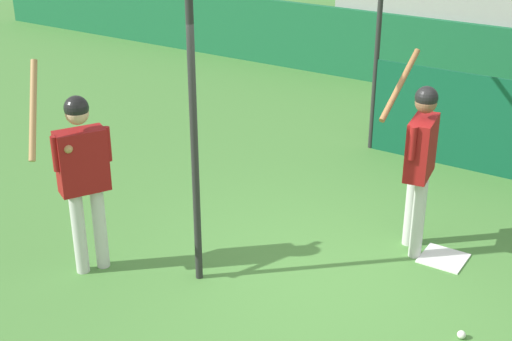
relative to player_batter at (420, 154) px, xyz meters
The scene contains 7 objects.
ground_plane 1.59m from the player_batter, 112.63° to the right, with size 60.00×60.00×0.00m, color #477F38.
outfield_wall 5.37m from the player_batter, 94.78° to the left, with size 24.00×0.12×1.26m.
batting_cage 1.58m from the player_batter, 88.19° to the left, with size 3.25×4.09×2.99m.
home_plate 1.14m from the player_batter, ahead, with size 0.44×0.44×0.02m.
player_batter is the anchor object (origin of this frame).
player_waiting 3.29m from the player_batter, 140.43° to the right, with size 0.59×0.83×2.14m.
baseball 1.85m from the player_batter, 52.03° to the right, with size 0.07×0.07×0.07m.
Camera 1 is at (2.60, -5.28, 3.81)m, focal length 50.00 mm.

